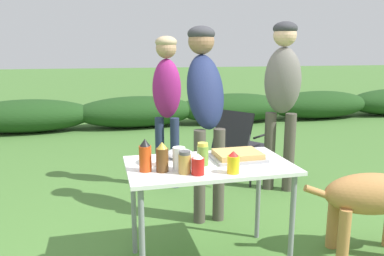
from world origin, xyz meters
The scene contains 17 objects.
shrub_hedge centered at (0.00, 4.97, 0.30)m, with size 14.40×0.90×0.60m.
folding_table centered at (0.00, 0.00, 0.66)m, with size 1.10×0.64×0.74m.
food_tray centered at (0.22, 0.05, 0.77)m, with size 0.35×0.29×0.06m.
plate_stack centered at (-0.36, 0.12, 0.75)m, with size 0.20×0.20×0.03m, color white.
mixing_bowl centered at (-0.16, 0.18, 0.77)m, with size 0.19×0.19×0.06m, color silver.
paper_cup_stack centered at (-0.22, -0.08, 0.81)m, with size 0.08×0.08×0.15m, color white.
relish_jar centered at (-0.05, -0.02, 0.81)m, with size 0.08×0.08×0.15m.
ketchup_bottle centered at (-0.13, -0.20, 0.80)m, with size 0.08×0.08×0.13m.
mustard_bottle centered at (0.09, -0.23, 0.81)m, with size 0.08×0.08×0.14m.
beer_bottle centered at (-0.33, -0.09, 0.83)m, with size 0.08×0.08×0.19m.
spice_jar centered at (-0.20, -0.16, 0.81)m, with size 0.08×0.08×0.14m.
hot_sauce_bottle centered at (-0.43, -0.06, 0.84)m, with size 0.08×0.08×0.21m.
standing_person_in_olive_jacket centered at (0.19, 0.79, 1.10)m, with size 0.34×0.48×1.69m.
standing_person_in_gray_fleece centered at (1.14, 1.21, 1.11)m, with size 0.45×0.41×1.77m.
standing_person_in_dark_puffer centered at (0.00, 1.58, 1.04)m, with size 0.37×0.33×1.63m.
dog centered at (1.25, -0.17, 0.45)m, with size 1.08×0.44×0.69m.
camp_chair_green_behind_table centered at (0.84, 1.56, 0.47)m, with size 0.75×0.71×0.83m.
Camera 1 is at (-0.69, -2.31, 1.49)m, focal length 35.00 mm.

